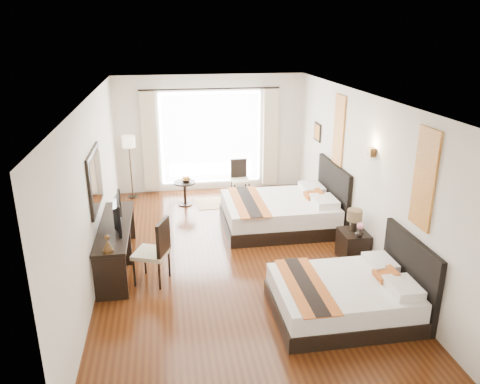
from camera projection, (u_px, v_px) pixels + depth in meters
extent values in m
cube|color=#3C1A0B|center=(234.00, 257.00, 8.25)|extent=(4.50, 7.50, 0.01)
cube|color=white|center=(233.00, 97.00, 7.32)|extent=(4.50, 7.50, 0.02)
cube|color=silver|center=(361.00, 175.00, 8.13)|extent=(0.01, 7.50, 2.80)
cube|color=silver|center=(95.00, 188.00, 7.44)|extent=(0.01, 7.50, 2.80)
cube|color=silver|center=(211.00, 134.00, 11.27)|extent=(4.50, 0.01, 2.80)
cube|color=silver|center=(294.00, 306.00, 4.30)|extent=(4.50, 0.01, 2.80)
cube|color=white|center=(211.00, 138.00, 11.29)|extent=(2.40, 0.02, 2.20)
cube|color=white|center=(211.00, 139.00, 11.23)|extent=(2.30, 0.02, 2.10)
cube|color=#B7A98E|center=(150.00, 142.00, 10.98)|extent=(0.35, 0.14, 2.35)
cube|color=#B7A98E|center=(270.00, 138.00, 11.42)|extent=(0.35, 0.14, 2.35)
cube|color=#9C4816|center=(424.00, 179.00, 6.11)|extent=(0.03, 0.50, 1.35)
cube|color=#9C4816|center=(339.00, 130.00, 9.01)|extent=(0.03, 0.50, 1.35)
cube|color=#432F18|center=(372.00, 152.00, 7.54)|extent=(0.10, 0.14, 0.14)
cube|color=black|center=(95.00, 180.00, 7.39)|extent=(0.04, 1.25, 0.95)
cube|color=white|center=(97.00, 179.00, 7.39)|extent=(0.01, 1.12, 0.82)
cube|color=black|center=(341.00, 307.00, 6.56)|extent=(1.89, 1.47, 0.23)
cube|color=white|center=(342.00, 291.00, 6.48)|extent=(1.83, 1.43, 0.28)
cube|color=black|center=(409.00, 274.00, 6.57)|extent=(0.08, 1.47, 1.10)
cube|color=#9A4818|center=(306.00, 285.00, 6.35)|extent=(0.51, 1.53, 0.02)
cube|color=black|center=(278.00, 221.00, 9.44)|extent=(2.18, 1.70, 0.27)
cube|color=white|center=(278.00, 207.00, 9.34)|extent=(2.12, 1.66, 0.32)
cube|color=black|center=(333.00, 194.00, 9.44)|extent=(0.08, 1.70, 1.27)
cube|color=#9A4818|center=(248.00, 201.00, 9.19)|extent=(0.58, 1.76, 0.02)
cube|color=black|center=(353.00, 246.00, 8.07)|extent=(0.44, 0.54, 0.52)
cylinder|color=black|center=(354.00, 226.00, 8.00)|extent=(0.11, 0.11, 0.21)
cylinder|color=#463621|center=(355.00, 215.00, 7.94)|extent=(0.26, 0.26, 0.19)
imported|color=black|center=(360.00, 234.00, 7.78)|extent=(0.15, 0.15, 0.14)
cube|color=black|center=(117.00, 245.00, 7.82)|extent=(0.50, 2.20, 0.76)
imported|color=black|center=(114.00, 213.00, 7.49)|extent=(0.18, 0.89, 0.51)
cube|color=beige|center=(151.00, 253.00, 7.30)|extent=(0.64, 0.64, 0.07)
cube|color=black|center=(163.00, 237.00, 7.15)|extent=(0.22, 0.45, 0.55)
cylinder|color=black|center=(133.00, 197.00, 11.14)|extent=(0.22, 0.22, 0.03)
cylinder|color=#432F18|center=(131.00, 171.00, 10.93)|extent=(0.03, 0.03, 1.26)
cylinder|color=beige|center=(129.00, 142.00, 10.69)|extent=(0.30, 0.30, 0.26)
cylinder|color=black|center=(185.00, 193.00, 10.56)|extent=(0.48, 0.48, 0.55)
imported|color=#432718|center=(186.00, 180.00, 10.48)|extent=(0.28, 0.28, 0.05)
cube|color=beige|center=(240.00, 180.00, 11.04)|extent=(0.43, 0.43, 0.05)
cube|color=black|center=(239.00, 168.00, 11.12)|extent=(0.39, 0.07, 0.46)
cube|color=tan|center=(221.00, 203.00, 10.78)|extent=(1.14, 0.80, 0.01)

